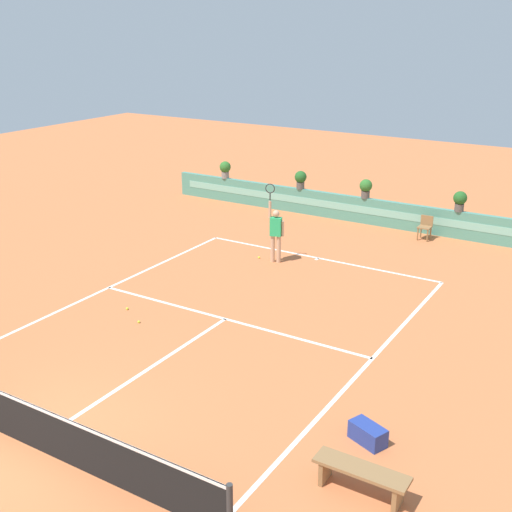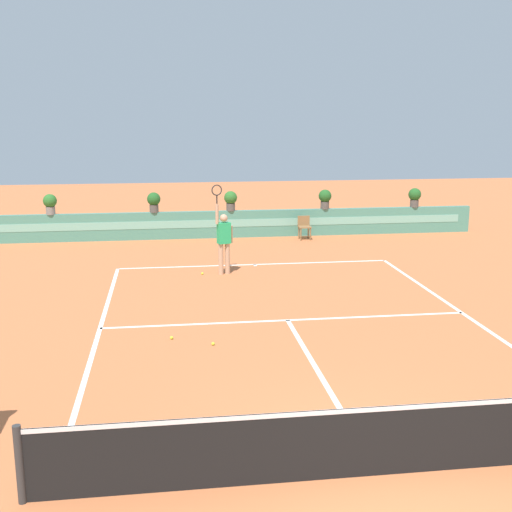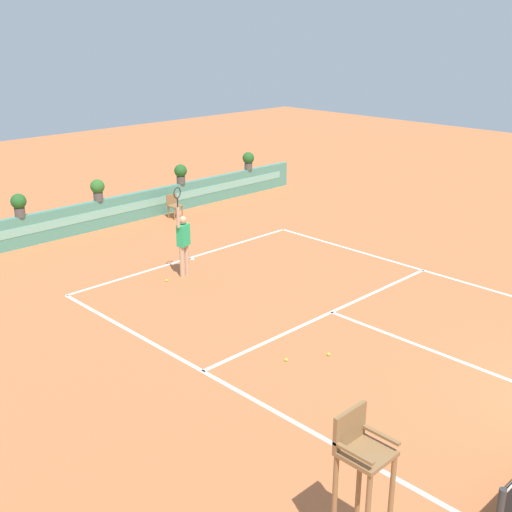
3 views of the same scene
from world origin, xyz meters
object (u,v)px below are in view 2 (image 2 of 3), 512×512
at_px(tennis_ball_near_baseline, 213,344).
at_px(potted_plant_left, 154,201).
at_px(potted_plant_far_right, 415,196).
at_px(tennis_ball_by_sideline, 202,273).
at_px(potted_plant_centre, 231,200).
at_px(tennis_player, 224,238).
at_px(ball_kid_chair, 304,226).
at_px(potted_plant_right, 325,198).
at_px(potted_plant_far_left, 50,203).
at_px(tennis_ball_mid_court, 172,338).

distance_m(tennis_ball_near_baseline, potted_plant_left, 11.52).
bearing_deg(tennis_ball_near_baseline, potted_plant_far_right, 53.01).
bearing_deg(tennis_ball_by_sideline, potted_plant_centre, 76.05).
bearing_deg(potted_plant_left, potted_plant_centre, 0.00).
bearing_deg(tennis_player, ball_kid_chair, 55.02).
xyz_separation_m(tennis_player, potted_plant_centre, (0.75, 5.55, 0.36)).
relative_size(ball_kid_chair, potted_plant_right, 1.17).
xyz_separation_m(ball_kid_chair, potted_plant_far_left, (-9.05, 0.73, 0.93)).
xyz_separation_m(ball_kid_chair, potted_plant_centre, (-2.62, 0.73, 0.93)).
xyz_separation_m(tennis_player, tennis_ball_near_baseline, (-0.74, -5.80, -1.02)).
bearing_deg(potted_plant_left, tennis_ball_mid_court, -87.45).
bearing_deg(potted_plant_right, potted_plant_centre, 180.00).
xyz_separation_m(tennis_ball_mid_court, potted_plant_far_right, (9.37, 10.89, 1.38)).
xyz_separation_m(tennis_ball_near_baseline, potted_plant_right, (5.05, 11.36, 1.38)).
height_order(tennis_ball_mid_court, tennis_ball_by_sideline, same).
bearing_deg(potted_plant_centre, tennis_ball_mid_court, -101.97).
relative_size(potted_plant_far_right, potted_plant_centre, 1.00).
bearing_deg(tennis_ball_by_sideline, tennis_player, -1.09).
xyz_separation_m(tennis_ball_by_sideline, potted_plant_far_right, (8.44, 5.54, 1.38)).
xyz_separation_m(tennis_ball_near_baseline, potted_plant_far_right, (8.56, 11.36, 1.38)).
bearing_deg(tennis_ball_by_sideline, potted_plant_far_right, 33.28).
bearing_deg(potted_plant_far_left, potted_plant_right, 0.00).
bearing_deg(potted_plant_far_right, potted_plant_left, 180.00).
distance_m(potted_plant_far_right, potted_plant_centre, 7.07).
relative_size(tennis_player, potted_plant_centre, 3.57).
height_order(potted_plant_right, potted_plant_left, same).
relative_size(tennis_ball_mid_court, potted_plant_centre, 0.09).
distance_m(ball_kid_chair, potted_plant_centre, 2.88).
relative_size(tennis_player, tennis_ball_near_baseline, 38.01).
bearing_deg(tennis_ball_by_sideline, tennis_ball_mid_court, -99.89).
xyz_separation_m(potted_plant_right, potted_plant_left, (-6.35, 0.00, 0.00)).
bearing_deg(tennis_ball_near_baseline, tennis_player, 82.73).
relative_size(tennis_player, tennis_ball_by_sideline, 38.01).
height_order(ball_kid_chair, potted_plant_right, potted_plant_right).
height_order(potted_plant_far_left, potted_plant_right, same).
xyz_separation_m(tennis_ball_near_baseline, potted_plant_centre, (1.49, 11.36, 1.38)).
bearing_deg(potted_plant_centre, tennis_player, -97.69).
height_order(potted_plant_far_left, potted_plant_left, same).
bearing_deg(potted_plant_right, tennis_ball_by_sideline, -131.66).
distance_m(potted_plant_centre, potted_plant_left, 2.79).
bearing_deg(potted_plant_left, potted_plant_far_left, 180.00).
relative_size(ball_kid_chair, tennis_ball_near_baseline, 12.50).
bearing_deg(tennis_ball_near_baseline, potted_plant_left, 96.54).
xyz_separation_m(tennis_ball_by_sideline, potted_plant_far_left, (-5.05, 5.54, 1.38)).
distance_m(tennis_ball_by_sideline, potted_plant_far_right, 10.19).
distance_m(tennis_ball_by_sideline, potted_plant_centre, 5.87).
relative_size(tennis_ball_by_sideline, potted_plant_centre, 0.09).
height_order(tennis_ball_by_sideline, potted_plant_far_left, potted_plant_far_left).
relative_size(tennis_player, potted_plant_far_left, 3.57).
height_order(ball_kid_chair, potted_plant_centre, potted_plant_centre).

